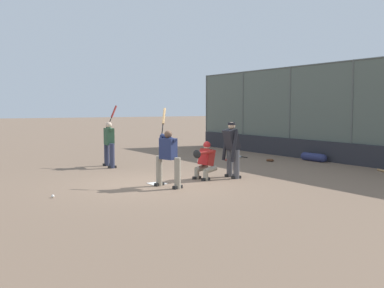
{
  "coord_description": "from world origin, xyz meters",
  "views": [
    {
      "loc": [
        -10.71,
        5.56,
        2.06
      ],
      "look_at": [
        -0.19,
        -1.0,
        1.05
      ],
      "focal_mm": 42.0,
      "sensor_mm": 36.0,
      "label": 1
    }
  ],
  "objects_px": {
    "spare_bat_first_base_side": "(383,171)",
    "spare_bat_third_base_side": "(238,156)",
    "catcher_behind_plate": "(205,160)",
    "spare_bat_by_padding": "(230,161)",
    "batter_at_plate": "(168,156)",
    "equipment_bag_dugout_side": "(314,157)",
    "batter_on_deck": "(109,142)",
    "fielding_glove_on_dirt": "(270,160)",
    "baseball_loose": "(53,196)",
    "umpire_home": "(232,148)"
  },
  "relations": [
    {
      "from": "spare_bat_third_base_side",
      "to": "equipment_bag_dugout_side",
      "type": "relative_size",
      "value": 0.74
    },
    {
      "from": "spare_bat_first_base_side",
      "to": "batter_at_plate",
      "type": "bearing_deg",
      "value": 106.62
    },
    {
      "from": "batter_at_plate",
      "to": "catcher_behind_plate",
      "type": "xyz_separation_m",
      "value": [
        0.56,
        -1.51,
        -0.24
      ]
    },
    {
      "from": "fielding_glove_on_dirt",
      "to": "catcher_behind_plate",
      "type": "bearing_deg",
      "value": 116.46
    },
    {
      "from": "batter_at_plate",
      "to": "fielding_glove_on_dirt",
      "type": "height_order",
      "value": "batter_at_plate"
    },
    {
      "from": "catcher_behind_plate",
      "to": "batter_on_deck",
      "type": "height_order",
      "value": "batter_on_deck"
    },
    {
      "from": "batter_at_plate",
      "to": "spare_bat_by_padding",
      "type": "xyz_separation_m",
      "value": [
        3.61,
        -4.68,
        -0.77
      ]
    },
    {
      "from": "catcher_behind_plate",
      "to": "spare_bat_by_padding",
      "type": "distance_m",
      "value": 4.43
    },
    {
      "from": "spare_bat_by_padding",
      "to": "baseball_loose",
      "type": "relative_size",
      "value": 11.97
    },
    {
      "from": "batter_on_deck",
      "to": "spare_bat_first_base_side",
      "type": "bearing_deg",
      "value": -123.05
    },
    {
      "from": "spare_bat_by_padding",
      "to": "fielding_glove_on_dirt",
      "type": "distance_m",
      "value": 1.56
    },
    {
      "from": "fielding_glove_on_dirt",
      "to": "umpire_home",
      "type": "bearing_deg",
      "value": 123.36
    },
    {
      "from": "baseball_loose",
      "to": "batter_at_plate",
      "type": "bearing_deg",
      "value": -93.66
    },
    {
      "from": "catcher_behind_plate",
      "to": "spare_bat_third_base_side",
      "type": "height_order",
      "value": "catcher_behind_plate"
    },
    {
      "from": "batter_on_deck",
      "to": "spare_bat_third_base_side",
      "type": "distance_m",
      "value": 5.78
    },
    {
      "from": "spare_bat_by_padding",
      "to": "equipment_bag_dugout_side",
      "type": "relative_size",
      "value": 0.72
    },
    {
      "from": "batter_at_plate",
      "to": "catcher_behind_plate",
      "type": "distance_m",
      "value": 1.63
    },
    {
      "from": "umpire_home",
      "to": "equipment_bag_dugout_side",
      "type": "bearing_deg",
      "value": -66.67
    },
    {
      "from": "umpire_home",
      "to": "catcher_behind_plate",
      "type": "bearing_deg",
      "value": 83.57
    },
    {
      "from": "baseball_loose",
      "to": "spare_bat_by_padding",
      "type": "bearing_deg",
      "value": -65.72
    },
    {
      "from": "baseball_loose",
      "to": "equipment_bag_dugout_side",
      "type": "relative_size",
      "value": 0.06
    },
    {
      "from": "batter_on_deck",
      "to": "spare_bat_first_base_side",
      "type": "height_order",
      "value": "batter_on_deck"
    },
    {
      "from": "umpire_home",
      "to": "spare_bat_by_padding",
      "type": "relative_size",
      "value": 1.85
    },
    {
      "from": "fielding_glove_on_dirt",
      "to": "baseball_loose",
      "type": "relative_size",
      "value": 3.99
    },
    {
      "from": "umpire_home",
      "to": "baseball_loose",
      "type": "distance_m",
      "value": 5.31
    },
    {
      "from": "baseball_loose",
      "to": "equipment_bag_dugout_side",
      "type": "height_order",
      "value": "equipment_bag_dugout_side"
    },
    {
      "from": "batter_at_plate",
      "to": "spare_bat_third_base_side",
      "type": "distance_m",
      "value": 7.58
    },
    {
      "from": "spare_bat_by_padding",
      "to": "equipment_bag_dugout_side",
      "type": "bearing_deg",
      "value": -114.81
    },
    {
      "from": "spare_bat_by_padding",
      "to": "batter_at_plate",
      "type": "bearing_deg",
      "value": 133.01
    },
    {
      "from": "spare_bat_first_base_side",
      "to": "batter_on_deck",
      "type": "bearing_deg",
      "value": 76.64
    },
    {
      "from": "batter_at_plate",
      "to": "spare_bat_first_base_side",
      "type": "xyz_separation_m",
      "value": [
        -1.2,
        -7.22,
        -0.77
      ]
    },
    {
      "from": "spare_bat_first_base_side",
      "to": "spare_bat_third_base_side",
      "type": "bearing_deg",
      "value": 38.5
    },
    {
      "from": "umpire_home",
      "to": "spare_bat_third_base_side",
      "type": "bearing_deg",
      "value": -33.92
    },
    {
      "from": "spare_bat_third_base_side",
      "to": "spare_bat_first_base_side",
      "type": "xyz_separation_m",
      "value": [
        -5.87,
        -1.29,
        0.0
      ]
    },
    {
      "from": "fielding_glove_on_dirt",
      "to": "spare_bat_first_base_side",
      "type": "bearing_deg",
      "value": -163.12
    },
    {
      "from": "batter_on_deck",
      "to": "baseball_loose",
      "type": "xyz_separation_m",
      "value": [
        -4.38,
        3.11,
        -0.81
      ]
    },
    {
      "from": "batter_at_plate",
      "to": "umpire_home",
      "type": "xyz_separation_m",
      "value": [
        0.37,
        -2.34,
        0.07
      ]
    },
    {
      "from": "batter_at_plate",
      "to": "fielding_glove_on_dirt",
      "type": "distance_m",
      "value": 6.66
    },
    {
      "from": "catcher_behind_plate",
      "to": "equipment_bag_dugout_side",
      "type": "xyz_separation_m",
      "value": [
        1.43,
        -5.96,
        -0.41
      ]
    },
    {
      "from": "spare_bat_third_base_side",
      "to": "batter_at_plate",
      "type": "bearing_deg",
      "value": 127.45
    },
    {
      "from": "catcher_behind_plate",
      "to": "spare_bat_by_padding",
      "type": "bearing_deg",
      "value": -56.0
    },
    {
      "from": "batter_on_deck",
      "to": "equipment_bag_dugout_side",
      "type": "bearing_deg",
      "value": -103.17
    },
    {
      "from": "umpire_home",
      "to": "spare_bat_first_base_side",
      "type": "height_order",
      "value": "umpire_home"
    },
    {
      "from": "spare_bat_first_base_side",
      "to": "fielding_glove_on_dirt",
      "type": "height_order",
      "value": "fielding_glove_on_dirt"
    },
    {
      "from": "spare_bat_third_base_side",
      "to": "equipment_bag_dugout_side",
      "type": "height_order",
      "value": "equipment_bag_dugout_side"
    },
    {
      "from": "baseball_loose",
      "to": "batter_on_deck",
      "type": "bearing_deg",
      "value": -35.32
    },
    {
      "from": "fielding_glove_on_dirt",
      "to": "equipment_bag_dugout_side",
      "type": "height_order",
      "value": "equipment_bag_dugout_side"
    },
    {
      "from": "batter_on_deck",
      "to": "spare_bat_third_base_side",
      "type": "bearing_deg",
      "value": -82.63
    },
    {
      "from": "spare_bat_by_padding",
      "to": "spare_bat_third_base_side",
      "type": "height_order",
      "value": "same"
    },
    {
      "from": "catcher_behind_plate",
      "to": "spare_bat_first_base_side",
      "type": "distance_m",
      "value": 5.99
    }
  ]
}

